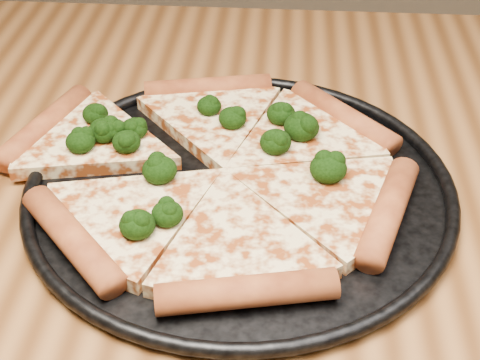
{
  "coord_description": "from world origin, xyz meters",
  "views": [
    {
      "loc": [
        0.08,
        -0.52,
        1.17
      ],
      "look_at": [
        0.04,
        0.01,
        0.77
      ],
      "focal_mm": 52.37,
      "sensor_mm": 36.0,
      "label": 1
    }
  ],
  "objects": [
    {
      "name": "broccoli_florets",
      "position": [
        -0.01,
        0.05,
        0.78
      ],
      "size": [
        0.28,
        0.23,
        0.03
      ],
      "color": "black",
      "rests_on": "pizza"
    },
    {
      "name": "dining_table",
      "position": [
        0.0,
        0.0,
        0.66
      ],
      "size": [
        1.2,
        0.9,
        0.75
      ],
      "color": "brown",
      "rests_on": "ground"
    },
    {
      "name": "pizza",
      "position": [
        0.02,
        0.02,
        0.77
      ],
      "size": [
        0.42,
        0.38,
        0.03
      ],
      "rotation": [
        0.0,
        0.0,
        0.2
      ],
      "color": "#FFDE9C",
      "rests_on": "pizza_pan"
    },
    {
      "name": "pizza_pan",
      "position": [
        0.04,
        0.01,
        0.76
      ],
      "size": [
        0.42,
        0.42,
        0.02
      ],
      "color": "black",
      "rests_on": "dining_table"
    }
  ]
}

